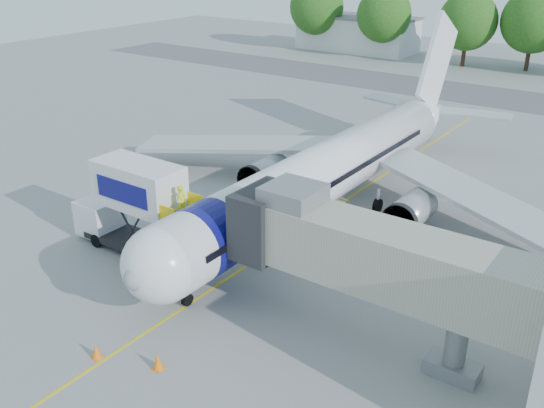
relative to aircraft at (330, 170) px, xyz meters
The scene contains 13 objects.
ground 5.07m from the aircraft, 90.00° to the right, with size 160.00×160.00×0.00m, color gray.
guidance_line 5.06m from the aircraft, 90.00° to the right, with size 0.15×70.00×0.01m, color yellow.
taxiway_strip 37.99m from the aircraft, 90.00° to the left, with size 120.00×10.00×0.01m, color #59595B.
aircraft is the anchor object (origin of this frame).
jet_bridge 13.77m from the aircraft, 54.30° to the right, with size 13.90×3.20×6.60m.
catering_hiloader 12.77m from the aircraft, 119.38° to the right, with size 8.50×2.44×5.50m.
safety_cone_a 19.10m from the aircraft, 91.15° to the right, with size 0.44×0.44×0.71m.
safety_cone_b 18.23m from the aircraft, 82.67° to the right, with size 0.47×0.47×0.75m.
outbuilding_left 62.50m from the aircraft, 116.61° to the left, with size 18.40×8.40×5.30m.
tree_a 62.58m from the aircraft, 122.60° to the left, with size 8.39×8.39×10.70m.
tree_b 56.93m from the aircraft, 112.77° to the left, with size 7.93×7.93×10.11m.
tree_c 53.92m from the aircraft, 100.45° to the left, with size 7.89×7.89×10.06m.
tree_d 55.11m from the aircraft, 91.81° to the left, with size 8.43×8.43×10.75m.
Camera 1 is at (18.11, -27.65, 16.68)m, focal length 40.00 mm.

